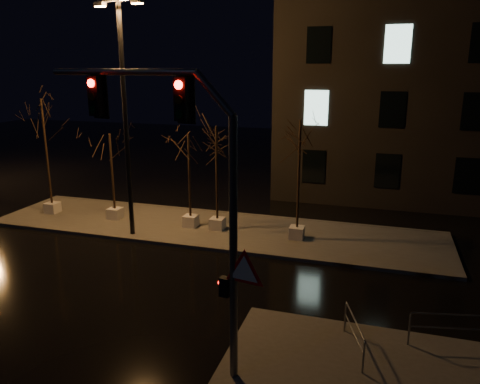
% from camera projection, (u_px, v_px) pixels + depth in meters
% --- Properties ---
extents(ground, '(90.00, 90.00, 0.00)m').
position_uv_depth(ground, '(155.00, 282.00, 17.20)').
color(ground, black).
rests_on(ground, ground).
extents(median, '(22.00, 5.00, 0.15)m').
position_uv_depth(median, '(212.00, 228.00, 22.72)').
color(median, '#474540').
rests_on(median, ground).
extents(sidewalk_corner, '(7.00, 5.00, 0.15)m').
position_uv_depth(sidewalk_corner, '(358.00, 377.00, 11.82)').
color(sidewalk_corner, '#474540').
rests_on(sidewalk_corner, ground).
extents(tree_0, '(1.80, 1.80, 6.16)m').
position_uv_depth(tree_0, '(44.00, 125.00, 23.77)').
color(tree_0, beige).
rests_on(tree_0, median).
extents(tree_1, '(1.80, 1.80, 4.47)m').
position_uv_depth(tree_1, '(111.00, 153.00, 23.12)').
color(tree_1, beige).
rests_on(tree_1, median).
extents(tree_2, '(1.80, 1.80, 4.64)m').
position_uv_depth(tree_2, '(189.00, 155.00, 21.91)').
color(tree_2, beige).
rests_on(tree_2, median).
extents(tree_3, '(1.80, 1.80, 5.06)m').
position_uv_depth(tree_3, '(216.00, 150.00, 21.43)').
color(tree_3, beige).
rests_on(tree_3, median).
extents(tree_4, '(1.80, 1.80, 5.51)m').
position_uv_depth(tree_4, '(300.00, 147.00, 20.14)').
color(tree_4, beige).
rests_on(tree_4, median).
extents(traffic_signal_mast, '(6.04, 1.19, 7.47)m').
position_uv_depth(traffic_signal_mast, '(188.00, 181.00, 11.05)').
color(traffic_signal_mast, '#53565A').
rests_on(traffic_signal_mast, sidewalk_corner).
extents(streetlight_main, '(2.55, 0.79, 10.23)m').
position_uv_depth(streetlight_main, '(125.00, 105.00, 20.29)').
color(streetlight_main, black).
rests_on(streetlight_main, median).
extents(guard_rail_a, '(2.31, 0.53, 1.02)m').
position_uv_depth(guard_rail_a, '(453.00, 326.00, 12.80)').
color(guard_rail_a, '#53565A').
rests_on(guard_rail_a, sidewalk_corner).
extents(guard_rail_b, '(0.65, 1.92, 0.95)m').
position_uv_depth(guard_rail_b, '(354.00, 330.00, 12.65)').
color(guard_rail_b, '#53565A').
rests_on(guard_rail_b, sidewalk_corner).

